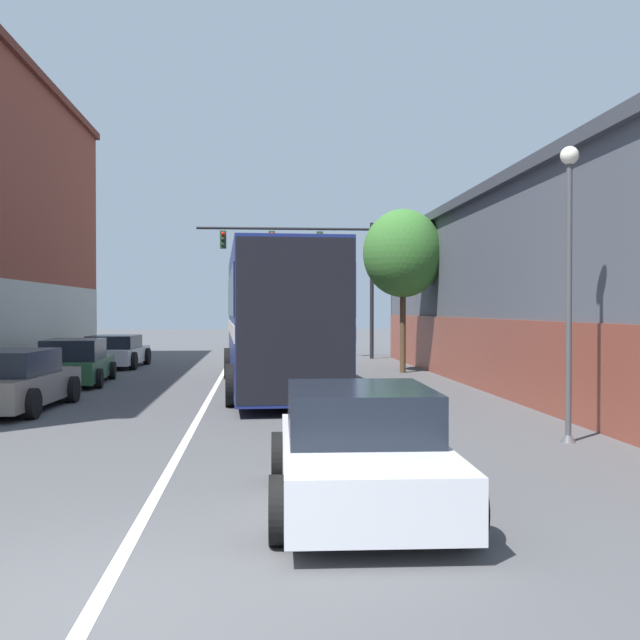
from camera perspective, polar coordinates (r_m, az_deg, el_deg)
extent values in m
plane|color=#4C4C4F|center=(6.33, -16.78, -20.11)|extent=(160.00, 160.00, 0.00)
cube|color=silver|center=(22.01, -7.97, -5.07)|extent=(0.14, 44.15, 0.01)
cube|color=#9E998E|center=(25.19, -22.74, -0.74)|extent=(0.24, 24.77, 3.20)
cube|color=#4C515B|center=(23.52, 22.06, 2.23)|extent=(8.67, 27.91, 5.73)
cube|color=brown|center=(21.96, 11.99, -2.48)|extent=(0.24, 27.35, 2.00)
cube|color=#393D44|center=(23.75, 22.10, 8.79)|extent=(9.02, 28.19, 0.30)
cube|color=navy|center=(21.03, -3.39, 0.16)|extent=(3.06, 11.54, 3.59)
cube|color=black|center=(21.03, -3.39, 1.92)|extent=(3.10, 11.31, 1.15)
cube|color=beige|center=(21.03, -3.39, -0.62)|extent=(3.09, 11.42, 0.36)
cube|color=black|center=(15.35, -1.85, -0.08)|extent=(2.45, 0.18, 3.44)
cylinder|color=black|center=(24.58, -6.97, -3.29)|extent=(0.35, 1.01, 1.00)
cylinder|color=black|center=(24.73, -1.02, -3.26)|extent=(0.35, 1.01, 1.00)
cylinder|color=black|center=(17.52, -6.73, -4.95)|extent=(0.35, 1.01, 1.00)
cylinder|color=black|center=(17.74, 1.59, -4.87)|extent=(0.35, 1.01, 1.00)
cube|color=silver|center=(8.65, 3.16, -11.00)|extent=(1.89, 4.13, 0.61)
cube|color=black|center=(8.79, 2.99, -6.93)|extent=(1.69, 2.17, 0.56)
cylinder|color=black|center=(9.87, -3.06, -10.43)|extent=(0.24, 0.67, 0.67)
cylinder|color=black|center=(10.04, 7.67, -10.24)|extent=(0.24, 0.67, 0.67)
cylinder|color=black|center=(7.40, -3.05, -14.25)|extent=(0.24, 0.67, 0.67)
cylinder|color=black|center=(7.63, 11.33, -13.81)|extent=(0.24, 0.67, 0.67)
cube|color=slate|center=(18.15, -22.56, -4.82)|extent=(2.11, 4.55, 0.64)
cube|color=black|center=(17.89, -22.82, -3.00)|extent=(1.85, 2.40, 0.54)
cylinder|color=black|center=(19.15, -18.34, -5.03)|extent=(0.25, 0.65, 0.64)
cylinder|color=black|center=(16.54, -21.10, -5.97)|extent=(0.25, 0.65, 0.64)
cube|color=#285633|center=(23.86, -18.13, -3.56)|extent=(1.94, 4.56, 0.59)
cube|color=black|center=(23.60, -18.23, -2.14)|extent=(1.68, 2.41, 0.61)
cylinder|color=black|center=(25.39, -19.52, -3.69)|extent=(0.25, 0.58, 0.57)
cylinder|color=black|center=(25.10, -15.57, -3.73)|extent=(0.25, 0.58, 0.57)
cylinder|color=black|center=(22.69, -20.94, -4.23)|extent=(0.25, 0.58, 0.57)
cylinder|color=black|center=(22.36, -16.53, -4.28)|extent=(0.25, 0.58, 0.57)
cube|color=silver|center=(30.30, -15.31, -2.60)|extent=(2.03, 4.45, 0.57)
cube|color=black|center=(30.06, -15.40, -1.61)|extent=(1.80, 2.35, 0.50)
cylinder|color=black|center=(31.85, -16.46, -2.68)|extent=(0.25, 0.68, 0.67)
cylinder|color=black|center=(31.44, -13.04, -2.71)|extent=(0.25, 0.68, 0.67)
cylinder|color=black|center=(29.22, -17.74, -2.99)|extent=(0.25, 0.68, 0.67)
cylinder|color=black|center=(28.78, -14.03, -3.04)|extent=(0.25, 0.68, 0.67)
cylinder|color=black|center=(34.34, 3.97, 2.23)|extent=(0.18, 0.18, 6.22)
cylinder|color=black|center=(34.15, -2.69, 6.97)|extent=(7.95, 0.12, 0.12)
cube|color=#234723|center=(34.19, -0.01, 6.09)|extent=(0.28, 0.24, 0.80)
sphere|color=black|center=(34.06, 0.02, 6.52)|extent=(0.18, 0.18, 0.18)
sphere|color=orange|center=(34.04, 0.02, 6.11)|extent=(0.18, 0.18, 0.18)
sphere|color=black|center=(34.02, 0.02, 5.69)|extent=(0.18, 0.18, 0.18)
cube|color=#234723|center=(34.08, -3.69, 6.10)|extent=(0.28, 0.24, 0.80)
sphere|color=red|center=(33.95, -3.69, 6.54)|extent=(0.18, 0.18, 0.18)
sphere|color=black|center=(33.93, -3.69, 6.12)|extent=(0.18, 0.18, 0.18)
sphere|color=black|center=(33.91, -3.69, 5.71)|extent=(0.18, 0.18, 0.18)
cube|color=#234723|center=(34.11, -7.39, 6.09)|extent=(0.28, 0.24, 0.80)
sphere|color=red|center=(33.99, -7.40, 6.53)|extent=(0.18, 0.18, 0.18)
sphere|color=black|center=(33.96, -7.40, 6.11)|extent=(0.18, 0.18, 0.18)
sphere|color=black|center=(33.94, -7.40, 5.70)|extent=(0.18, 0.18, 0.18)
cone|color=#47474C|center=(13.51, 18.39, -8.41)|extent=(0.26, 0.26, 0.20)
cylinder|color=#47474C|center=(13.34, 18.43, 1.27)|extent=(0.10, 0.10, 4.75)
sphere|color=#EFE5CC|center=(13.59, 18.48, 11.81)|extent=(0.31, 0.31, 0.31)
cylinder|color=#4C3823|center=(26.81, 6.33, -0.76)|extent=(0.21, 0.21, 3.05)
ellipsoid|color=#38702D|center=(26.87, 6.34, 5.08)|extent=(2.86, 2.57, 3.14)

